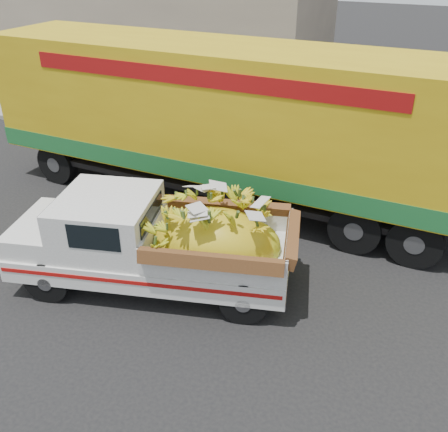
% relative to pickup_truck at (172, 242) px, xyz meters
% --- Properties ---
extents(ground, '(100.00, 100.00, 0.00)m').
position_rel_pickup_truck_xyz_m(ground, '(-2.32, -0.39, -0.97)').
color(ground, black).
rests_on(ground, ground).
extents(curb, '(60.00, 0.25, 0.15)m').
position_rel_pickup_truck_xyz_m(curb, '(-2.32, 6.14, -0.89)').
color(curb, gray).
rests_on(curb, ground).
extents(sidewalk, '(60.00, 4.00, 0.14)m').
position_rel_pickup_truck_xyz_m(sidewalk, '(-2.32, 8.24, -0.90)').
color(sidewalk, gray).
rests_on(sidewalk, ground).
extents(building_left, '(18.00, 6.00, 5.00)m').
position_rel_pickup_truck_xyz_m(building_left, '(-10.32, 14.14, 1.53)').
color(building_left, gray).
rests_on(building_left, ground).
extents(pickup_truck, '(5.43, 3.15, 1.80)m').
position_rel_pickup_truck_xyz_m(pickup_truck, '(0.00, 0.00, 0.00)').
color(pickup_truck, black).
rests_on(pickup_truck, ground).
extents(semi_trailer, '(12.01, 2.65, 3.80)m').
position_rel_pickup_truck_xyz_m(semi_trailer, '(-0.61, 3.69, 1.16)').
color(semi_trailer, black).
rests_on(semi_trailer, ground).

